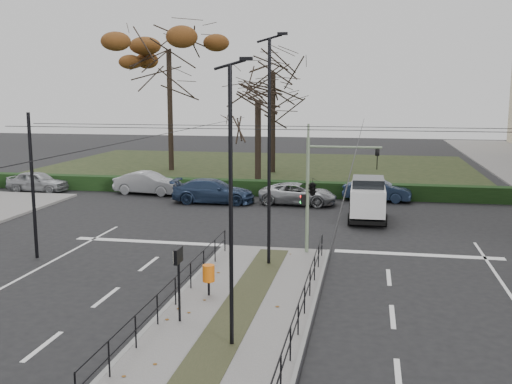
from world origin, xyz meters
TOP-DOWN VIEW (x-y plane):
  - ground at (0.00, 0.00)m, footprint 140.00×140.00m
  - median_island at (0.00, -2.50)m, footprint 4.40×15.00m
  - park at (-6.00, 32.00)m, footprint 38.00×26.00m
  - hedge at (-6.00, 18.60)m, footprint 38.00×1.00m
  - median_railing at (0.00, -2.60)m, footprint 4.14×13.24m
  - catenary at (0.00, 1.62)m, footprint 20.00×34.00m
  - traffic_light at (1.66, 4.50)m, footprint 3.30×1.85m
  - litter_bin at (-1.25, -1.54)m, footprint 0.40×0.40m
  - info_panel at (-1.51, -3.89)m, footprint 0.13×0.58m
  - streetlamp_median_near at (0.40, -5.20)m, footprint 0.63×0.13m
  - streetlamp_median_far at (0.11, 2.47)m, footprint 0.74×0.15m
  - parked_car_first at (-18.48, 17.13)m, footprint 4.25×1.83m
  - parked_car_second at (-10.67, 17.63)m, footprint 4.68×2.05m
  - parked_car_third at (-5.55, 15.35)m, footprint 5.17×2.25m
  - parked_car_fourth at (-0.35, 15.88)m, footprint 4.83×2.47m
  - white_van at (3.84, 11.94)m, footprint 2.01×4.29m
  - rust_tree at (-12.99, 29.30)m, footprint 9.57×9.57m
  - bare_tree_center at (-4.13, 29.53)m, footprint 7.15×7.15m
  - bare_tree_near at (-3.87, 21.37)m, footprint 4.93×4.93m
  - parked_car_fifth at (4.41, 17.96)m, footprint 4.36×1.93m

SIDE VIEW (x-z plane):
  - ground at x=0.00m, z-range 0.00..0.00m
  - park at x=-6.00m, z-range 0.00..0.10m
  - median_island at x=0.00m, z-range 0.00..0.14m
  - hedge at x=-6.00m, z-range 0.00..1.00m
  - parked_car_fourth at x=-0.35m, z-range 0.00..1.30m
  - parked_car_fifth at x=4.41m, z-range 0.00..1.39m
  - parked_car_first at x=-18.48m, z-range 0.00..1.43m
  - parked_car_third at x=-5.55m, z-range 0.00..1.48m
  - parked_car_second at x=-10.67m, z-range 0.00..1.50m
  - litter_bin at x=-1.25m, z-range 0.36..1.40m
  - median_railing at x=0.00m, z-range 0.52..1.44m
  - white_van at x=3.84m, z-range 0.05..2.37m
  - info_panel at x=-1.51m, z-range 0.77..2.99m
  - traffic_light at x=1.66m, z-range 0.54..5.36m
  - catenary at x=0.00m, z-range 0.42..6.42m
  - streetlamp_median_near at x=0.40m, z-range 0.20..7.73m
  - streetlamp_median_far at x=0.11m, z-range 0.21..9.04m
  - bare_tree_near at x=-3.87m, z-range 1.70..9.85m
  - bare_tree_center at x=-4.13m, z-range 2.27..13.29m
  - rust_tree at x=-12.99m, z-range 3.57..16.96m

